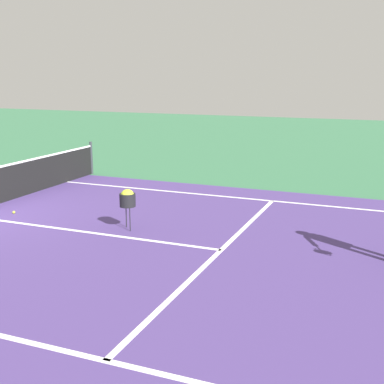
{
  "coord_description": "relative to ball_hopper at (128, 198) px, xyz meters",
  "views": [
    {
      "loc": [
        -8.67,
        -9.33,
        3.25
      ],
      "look_at": [
        0.3,
        -5.69,
        1.0
      ],
      "focal_mm": 47.89,
      "sensor_mm": 36.0,
      "label": 1
    }
  ],
  "objects": [
    {
      "name": "line_center_service",
      "position": [
        -0.53,
        0.92,
        -0.67
      ],
      "size": [
        0.1,
        6.4,
        0.01
      ],
      "primitive_type": "cube",
      "color": "white",
      "rests_on": "ground_plane"
    },
    {
      "name": "line_service_near",
      "position": [
        -0.53,
        -2.28,
        -0.67
      ],
      "size": [
        8.22,
        0.1,
        0.01
      ],
      "primitive_type": "cube",
      "color": "white",
      "rests_on": "ground_plane"
    },
    {
      "name": "ball_hopper",
      "position": [
        0.0,
        0.0,
        0.0
      ],
      "size": [
        0.34,
        0.34,
        0.87
      ],
      "color": "black",
      "rests_on": "ground_plane"
    },
    {
      "name": "line_sideline_right",
      "position": [
        3.58,
        -1.82,
        -0.67
      ],
      "size": [
        0.1,
        11.89,
        0.01
      ],
      "primitive_type": "cube",
      "color": "white",
      "rests_on": "ground_plane"
    },
    {
      "name": "tennis_ball_near_net",
      "position": [
        0.06,
        3.12,
        -0.64
      ],
      "size": [
        0.07,
        0.07,
        0.07
      ],
      "primitive_type": "sphere",
      "color": "#CCE033",
      "rests_on": "ground_plane"
    },
    {
      "name": "line_sideline_left",
      "position": [
        -4.64,
        -1.82,
        -0.67
      ],
      "size": [
        0.1,
        11.89,
        0.01
      ],
      "primitive_type": "cube",
      "color": "white",
      "rests_on": "ground_plane"
    }
  ]
}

